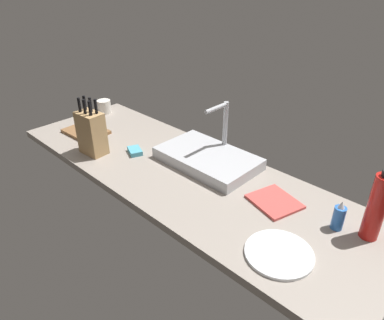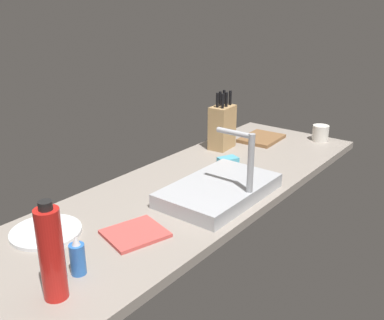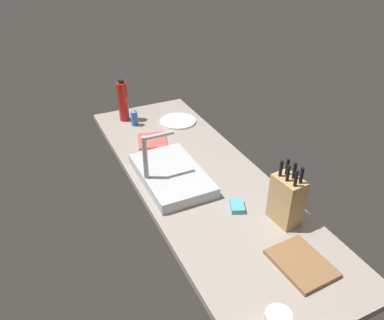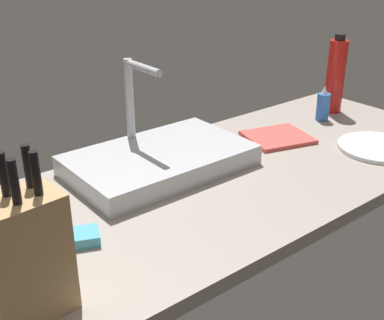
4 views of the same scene
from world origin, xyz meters
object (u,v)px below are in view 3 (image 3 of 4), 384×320
at_px(dish_sponge, 237,206).
at_px(knife_block, 287,199).
at_px(cutting_board, 301,263).
at_px(faucet, 149,157).
at_px(dish_towel, 152,141).
at_px(sink_basin, 171,175).
at_px(dinner_plate, 178,121).
at_px(water_bottle, 123,101).
at_px(soap_bottle, 134,118).

bearing_deg(dish_sponge, knife_block, -137.68).
distance_m(knife_block, cutting_board, 0.28).
xyz_separation_m(faucet, dish_towel, (0.42, -0.16, -0.16)).
xyz_separation_m(sink_basin, dish_towel, (0.41, -0.05, -0.02)).
relative_size(faucet, cutting_board, 1.18).
bearing_deg(dinner_plate, water_bottle, 59.32).
bearing_deg(cutting_board, water_bottle, 8.99).
xyz_separation_m(faucet, soap_bottle, (0.67, -0.14, -0.12)).
distance_m(cutting_board, dish_towel, 1.16).
bearing_deg(water_bottle, cutting_board, -171.01).
bearing_deg(knife_block, dish_towel, 12.05).
distance_m(knife_block, dish_towel, 0.95).
xyz_separation_m(water_bottle, dish_towel, (-0.35, -0.06, -0.12)).
distance_m(dinner_plate, dish_towel, 0.30).
bearing_deg(knife_block, sink_basin, 28.50).
xyz_separation_m(faucet, knife_block, (-0.49, -0.44, -0.05)).
height_order(faucet, water_bottle, faucet).
relative_size(faucet, soap_bottle, 2.32).
relative_size(sink_basin, knife_block, 1.65).
xyz_separation_m(dish_towel, dish_sponge, (-0.75, -0.13, 0.01)).
xyz_separation_m(faucet, cutting_board, (-0.73, -0.34, -0.16)).
distance_m(sink_basin, dish_sponge, 0.38).
bearing_deg(cutting_board, dish_sponge, 6.45).
bearing_deg(cutting_board, dinner_plate, -2.83).
xyz_separation_m(water_bottle, dish_sponge, (-1.10, -0.19, -0.12)).
bearing_deg(dish_towel, sink_basin, 173.07).
distance_m(cutting_board, soap_bottle, 1.42).
relative_size(faucet, water_bottle, 1.02).
bearing_deg(dish_sponge, water_bottle, 9.90).
height_order(cutting_board, dinner_plate, cutting_board).
xyz_separation_m(cutting_board, dinner_plate, (1.32, -0.07, -0.00)).
height_order(water_bottle, dinner_plate, water_bottle).
height_order(dish_towel, dish_sponge, dish_sponge).
bearing_deg(knife_block, water_bottle, 10.17).
bearing_deg(dinner_plate, sink_basin, 153.49).
relative_size(sink_basin, dinner_plate, 2.07).
relative_size(sink_basin, dish_towel, 2.57).
relative_size(cutting_board, water_bottle, 0.86).
bearing_deg(knife_block, soap_bottle, 9.75).
height_order(knife_block, water_bottle, knife_block).
bearing_deg(cutting_board, faucet, 24.84).
bearing_deg(dinner_plate, soap_bottle, 73.73).
height_order(knife_block, dinner_plate, knife_block).
height_order(faucet, cutting_board, faucet).
distance_m(water_bottle, dish_sponge, 1.13).
height_order(sink_basin, dinner_plate, sink_basin).
height_order(cutting_board, dish_towel, cutting_board).
bearing_deg(dinner_plate, faucet, 145.47).
relative_size(sink_basin, water_bottle, 1.75).
xyz_separation_m(knife_block, water_bottle, (1.26, 0.33, 0.02)).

